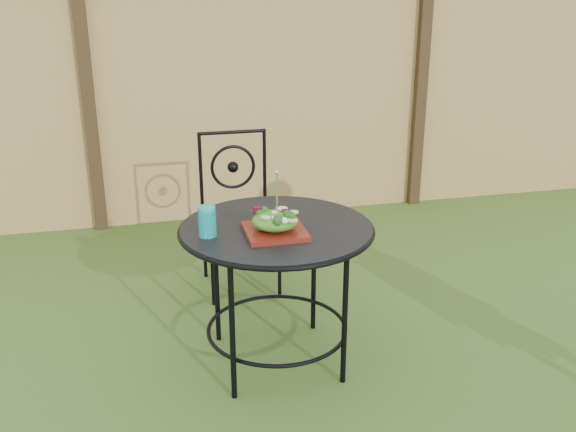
% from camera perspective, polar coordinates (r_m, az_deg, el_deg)
% --- Properties ---
extents(ground, '(60.00, 60.00, 0.00)m').
position_cam_1_polar(ground, '(3.40, 5.60, -11.96)').
color(ground, '#254817').
rests_on(ground, ground).
extents(fence, '(8.00, 0.12, 1.90)m').
position_cam_1_polar(fence, '(5.07, -2.23, 10.42)').
color(fence, tan).
rests_on(fence, ground).
extents(patio_table, '(0.92, 0.92, 0.72)m').
position_cam_1_polar(patio_table, '(3.05, -1.02, -3.32)').
color(patio_table, black).
rests_on(patio_table, ground).
extents(patio_chair, '(0.46, 0.46, 0.95)m').
position_cam_1_polar(patio_chair, '(3.92, -4.47, 0.71)').
color(patio_chair, black).
rests_on(patio_chair, ground).
extents(salad_plate, '(0.27, 0.27, 0.02)m').
position_cam_1_polar(salad_plate, '(2.90, -1.17, -1.38)').
color(salad_plate, '#48100A').
rests_on(salad_plate, patio_table).
extents(salad, '(0.21, 0.21, 0.08)m').
position_cam_1_polar(salad, '(2.89, -1.18, -0.42)').
color(salad, '#235614').
rests_on(salad, salad_plate).
extents(fork, '(0.01, 0.01, 0.18)m').
position_cam_1_polar(fork, '(2.84, -1.00, 2.05)').
color(fork, silver).
rests_on(fork, salad).
extents(drinking_glass, '(0.08, 0.08, 0.14)m').
position_cam_1_polar(drinking_glass, '(2.88, -7.19, -0.48)').
color(drinking_glass, '#0E9DA4').
rests_on(drinking_glass, patio_table).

